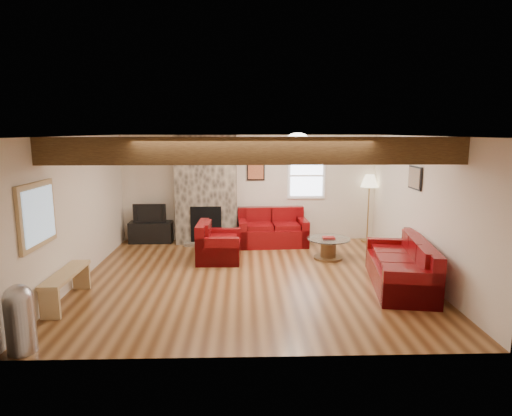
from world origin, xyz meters
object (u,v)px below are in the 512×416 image
at_px(coffee_table, 328,248).
at_px(tv_cabinet, 151,232).
at_px(armchair_red, 219,241).
at_px(television, 150,213).
at_px(floor_lamp, 369,185).
at_px(loveseat, 272,227).
at_px(sofa_three, 400,263).

distance_m(coffee_table, tv_cabinet, 4.16).
relative_size(armchair_red, television, 1.27).
relative_size(television, floor_lamp, 0.48).
bearing_deg(armchair_red, floor_lamp, -65.67).
height_order(armchair_red, floor_lamp, floor_lamp).
distance_m(coffee_table, television, 4.19).
height_order(loveseat, floor_lamp, floor_lamp).
bearing_deg(floor_lamp, sofa_three, -96.07).
distance_m(tv_cabinet, television, 0.46).
xyz_separation_m(tv_cabinet, television, (0.00, 0.00, 0.46)).
bearing_deg(sofa_three, armchair_red, -107.40).
xyz_separation_m(loveseat, floor_lamp, (2.28, 0.28, 0.94)).
distance_m(loveseat, coffee_table, 1.57).
bearing_deg(tv_cabinet, armchair_red, -41.25).
relative_size(sofa_three, tv_cabinet, 2.09).
distance_m(armchair_red, tv_cabinet, 2.24).
distance_m(loveseat, floor_lamp, 2.48).
relative_size(loveseat, tv_cabinet, 1.58).
relative_size(sofa_three, floor_lamp, 1.30).
height_order(coffee_table, television, television).
height_order(sofa_three, tv_cabinet, sofa_three).
height_order(sofa_three, armchair_red, sofa_three).
bearing_deg(tv_cabinet, coffee_table, -20.06).
relative_size(coffee_table, television, 1.16).
bearing_deg(coffee_table, floor_lamp, 49.25).
height_order(armchair_red, coffee_table, armchair_red).
bearing_deg(coffee_table, sofa_three, -61.05).
bearing_deg(coffee_table, loveseat, 133.61).
bearing_deg(coffee_table, television, 159.94).
distance_m(sofa_three, loveseat, 3.37).
bearing_deg(sofa_three, loveseat, -135.13).
bearing_deg(loveseat, television, 170.71).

